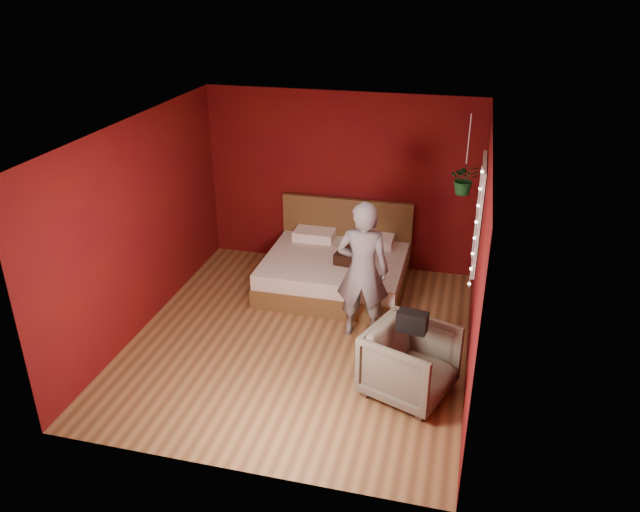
{
  "coord_description": "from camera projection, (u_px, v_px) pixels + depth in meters",
  "views": [
    {
      "loc": [
        1.82,
        -6.23,
        4.2
      ],
      "look_at": [
        0.15,
        0.4,
        0.96
      ],
      "focal_mm": 35.0,
      "sensor_mm": 36.0,
      "label": 1
    }
  ],
  "objects": [
    {
      "name": "armchair",
      "position": [
        410.0,
        362.0,
        6.54
      ],
      "size": [
        1.09,
        1.08,
        0.78
      ],
      "primitive_type": "imported",
      "rotation": [
        0.0,
        0.0,
        1.21
      ],
      "color": "#625F4D",
      "rests_on": "ground"
    },
    {
      "name": "bed",
      "position": [
        336.0,
        268.0,
        8.8
      ],
      "size": [
        1.94,
        1.65,
        1.07
      ],
      "color": "brown",
      "rests_on": "ground"
    },
    {
      "name": "window",
      "position": [
        479.0,
        213.0,
        7.37
      ],
      "size": [
        0.05,
        0.97,
        1.27
      ],
      "color": "white",
      "rests_on": "room_walls"
    },
    {
      "name": "fairy_lights",
      "position": [
        475.0,
        230.0,
        6.92
      ],
      "size": [
        0.04,
        0.04,
        1.45
      ],
      "color": "silver",
      "rests_on": "room_walls"
    },
    {
      "name": "floor",
      "position": [
        300.0,
        339.0,
        7.66
      ],
      "size": [
        4.5,
        4.5,
        0.0
      ],
      "primitive_type": "plane",
      "color": "olive",
      "rests_on": "ground"
    },
    {
      "name": "room_walls",
      "position": [
        298.0,
        211.0,
        6.94
      ],
      "size": [
        4.04,
        4.54,
        2.62
      ],
      "color": "#5B0F09",
      "rests_on": "ground"
    },
    {
      "name": "throw_pillow",
      "position": [
        353.0,
        256.0,
        8.49
      ],
      "size": [
        0.48,
        0.48,
        0.15
      ],
      "primitive_type": "cube",
      "rotation": [
        0.0,
        0.0,
        -0.13
      ],
      "color": "black",
      "rests_on": "bed"
    },
    {
      "name": "person",
      "position": [
        362.0,
        271.0,
        7.4
      ],
      "size": [
        0.67,
        0.46,
        1.75
      ],
      "primitive_type": "imported",
      "rotation": [
        0.0,
        0.0,
        3.21
      ],
      "color": "slate",
      "rests_on": "ground"
    },
    {
      "name": "hanging_plant",
      "position": [
        465.0,
        179.0,
        7.58
      ],
      "size": [
        0.39,
        0.35,
        0.99
      ],
      "color": "silver",
      "rests_on": "room_walls"
    },
    {
      "name": "handbag",
      "position": [
        412.0,
        322.0,
        6.33
      ],
      "size": [
        0.33,
        0.2,
        0.22
      ],
      "primitive_type": "cube",
      "rotation": [
        0.0,
        0.0,
        -0.17
      ],
      "color": "black",
      "rests_on": "armchair"
    }
  ]
}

